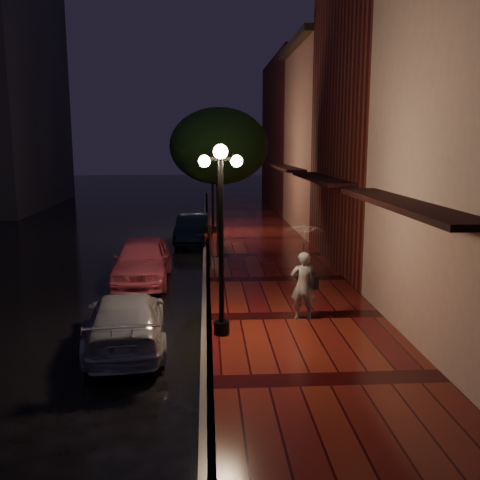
% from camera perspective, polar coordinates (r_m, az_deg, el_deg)
% --- Properties ---
extents(ground, '(120.00, 120.00, 0.00)m').
position_cam_1_polar(ground, '(17.31, -3.62, -4.73)').
color(ground, black).
rests_on(ground, ground).
extents(sidewalk, '(4.50, 60.00, 0.15)m').
position_cam_1_polar(sidewalk, '(17.43, 3.82, -4.37)').
color(sidewalk, '#430B0D').
rests_on(sidewalk, ground).
extents(curb, '(0.25, 60.00, 0.15)m').
position_cam_1_polar(curb, '(17.29, -3.62, -4.49)').
color(curb, '#595451').
rests_on(curb, ground).
extents(storefront_mid, '(5.00, 8.00, 11.00)m').
position_cam_1_polar(storefront_mid, '(20.00, 17.21, 12.77)').
color(storefront_mid, '#511914').
rests_on(storefront_mid, ground).
extents(storefront_far, '(5.00, 8.00, 9.00)m').
position_cam_1_polar(storefront_far, '(27.61, 11.17, 10.16)').
color(storefront_far, '#8C5951').
rests_on(storefront_far, ground).
extents(storefront_extra, '(5.00, 12.00, 10.00)m').
position_cam_1_polar(storefront_extra, '(37.38, 7.25, 11.03)').
color(storefront_extra, '#511914').
rests_on(storefront_extra, ground).
extents(streetlamp_near, '(0.96, 0.36, 4.31)m').
position_cam_1_polar(streetlamp_near, '(11.87, -2.04, 1.16)').
color(streetlamp_near, black).
rests_on(streetlamp_near, sidewalk).
extents(streetlamp_far, '(0.96, 0.36, 4.31)m').
position_cam_1_polar(streetlamp_far, '(25.79, -2.93, 6.11)').
color(streetlamp_far, black).
rests_on(streetlamp_far, sidewalk).
extents(street_tree, '(4.16, 4.16, 5.80)m').
position_cam_1_polar(street_tree, '(22.72, -2.20, 9.70)').
color(street_tree, black).
rests_on(street_tree, sidewalk).
extents(pink_car, '(1.78, 4.33, 1.47)m').
position_cam_1_polar(pink_car, '(17.70, -10.37, -2.10)').
color(pink_car, '#ED617D').
rests_on(pink_car, ground).
extents(navy_car, '(1.62, 4.01, 1.30)m').
position_cam_1_polar(navy_car, '(24.39, -5.07, 1.23)').
color(navy_car, black).
rests_on(navy_car, ground).
extents(silver_car, '(2.15, 4.36, 1.22)m').
position_cam_1_polar(silver_car, '(12.26, -12.06, -8.37)').
color(silver_car, '#ADADB5').
rests_on(silver_car, ground).
extents(woman_with_umbrella, '(0.99, 1.01, 2.39)m').
position_cam_1_polar(woman_with_umbrella, '(13.21, 6.82, -1.80)').
color(woman_with_umbrella, silver).
rests_on(woman_with_umbrella, sidewalk).
extents(parking_meter, '(0.15, 0.13, 1.45)m').
position_cam_1_polar(parking_meter, '(19.11, -3.21, -0.13)').
color(parking_meter, black).
rests_on(parking_meter, sidewalk).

